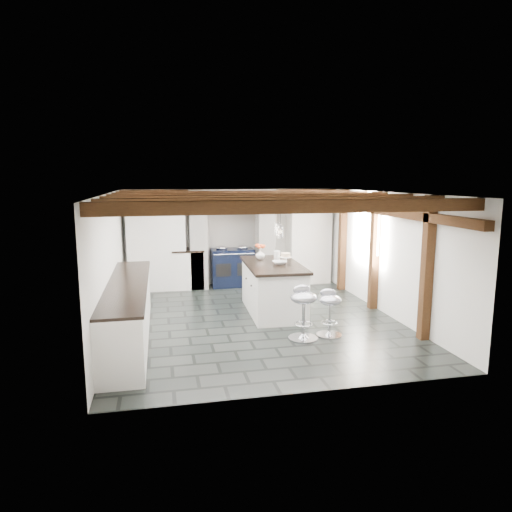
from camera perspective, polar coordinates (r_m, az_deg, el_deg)
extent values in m
plane|color=black|center=(8.46, -0.10, -7.83)|extent=(6.00, 6.00, 0.00)
plane|color=white|center=(11.11, -3.29, 2.44)|extent=(5.00, 0.00, 5.00)
plane|color=white|center=(8.07, -17.77, -0.76)|extent=(0.00, 6.00, 6.00)
plane|color=white|center=(9.03, 15.61, 0.43)|extent=(0.00, 6.00, 6.00)
plane|color=white|center=(8.07, -0.11, 7.93)|extent=(6.00, 6.00, 0.00)
cube|color=white|center=(10.75, -7.25, 1.06)|extent=(0.40, 0.60, 1.90)
cube|color=white|center=(11.00, 1.09, 1.33)|extent=(0.40, 0.60, 1.90)
cube|color=#4E2F16|center=(10.74, -3.09, 6.69)|extent=(2.10, 0.65, 0.18)
cube|color=white|center=(10.74, -3.09, 7.52)|extent=(2.00, 0.60, 0.31)
cube|color=black|center=(10.42, -2.81, 6.94)|extent=(1.00, 0.03, 0.22)
cube|color=silver|center=(10.41, -2.80, 6.93)|extent=(0.90, 0.01, 0.14)
cube|color=white|center=(10.71, -12.33, 1.15)|extent=(1.30, 0.58, 2.00)
cube|color=white|center=(11.29, 6.54, 1.74)|extent=(1.00, 0.58, 2.00)
cube|color=white|center=(7.62, -15.67, -6.75)|extent=(0.60, 3.80, 0.88)
cube|color=black|center=(7.50, -15.83, -3.38)|extent=(0.64, 3.80, 0.04)
cube|color=white|center=(10.82, -8.51, -1.65)|extent=(0.70, 0.60, 0.88)
cube|color=black|center=(10.74, -8.57, 0.75)|extent=(0.74, 0.64, 0.04)
cube|color=#4E2F16|center=(8.91, 15.38, 5.49)|extent=(0.15, 5.80, 0.14)
plane|color=white|center=(9.50, 13.95, 3.37)|extent=(0.00, 0.90, 0.90)
cube|color=#4E2F16|center=(5.56, 5.43, 6.16)|extent=(5.00, 0.16, 0.16)
cube|color=#4E2F16|center=(6.39, 3.11, 6.64)|extent=(5.00, 0.16, 0.16)
cube|color=#4E2F16|center=(7.23, 1.31, 7.01)|extent=(5.00, 0.16, 0.16)
cube|color=#4E2F16|center=(8.08, -0.11, 7.29)|extent=(5.00, 0.16, 0.16)
cube|color=#4E2F16|center=(8.93, -1.26, 7.51)|extent=(5.00, 0.16, 0.16)
cube|color=#4E2F16|center=(9.78, -2.21, 7.70)|extent=(5.00, 0.16, 0.16)
cube|color=#4E2F16|center=(10.63, -3.01, 7.85)|extent=(5.00, 0.16, 0.16)
cube|color=#4E2F16|center=(7.63, 20.60, -1.49)|extent=(0.15, 0.15, 2.30)
cube|color=#4E2F16|center=(9.17, 14.59, 0.61)|extent=(0.15, 0.15, 2.30)
cube|color=#4E2F16|center=(10.61, 10.76, 1.95)|extent=(0.15, 0.15, 2.30)
cylinder|color=black|center=(8.15, 3.08, 5.32)|extent=(0.01, 0.01, 0.56)
cylinder|color=white|center=(8.18, 3.06, 3.02)|extent=(0.09, 0.09, 0.22)
cylinder|color=black|center=(8.45, 2.88, 5.48)|extent=(0.01, 0.01, 0.56)
cylinder|color=white|center=(8.48, 2.86, 3.26)|extent=(0.09, 0.09, 0.22)
cylinder|color=black|center=(8.75, 2.69, 5.63)|extent=(0.01, 0.01, 0.56)
cylinder|color=white|center=(8.78, 2.67, 3.48)|extent=(0.09, 0.09, 0.22)
cube|color=black|center=(10.91, -3.00, -1.41)|extent=(1.00, 0.60, 0.90)
ellipsoid|color=silver|center=(10.79, -4.33, 1.04)|extent=(0.28, 0.28, 0.11)
ellipsoid|color=silver|center=(10.87, -1.72, 1.12)|extent=(0.28, 0.28, 0.11)
cylinder|color=silver|center=(10.53, -2.74, 0.23)|extent=(0.95, 0.03, 0.03)
cube|color=black|center=(10.58, -4.08, -1.77)|extent=(0.35, 0.02, 0.30)
cube|color=black|center=(10.66, -1.42, -1.67)|extent=(0.35, 0.02, 0.30)
cube|color=white|center=(8.76, 2.13, -4.17)|extent=(0.98, 1.87, 0.90)
cube|color=black|center=(8.66, 2.15, -1.12)|extent=(1.07, 1.96, 0.05)
imported|color=white|center=(9.10, 0.53, 0.21)|extent=(0.19, 0.19, 0.20)
ellipsoid|color=#CE481D|center=(9.08, 0.53, 1.20)|extent=(0.20, 0.20, 0.12)
cylinder|color=white|center=(9.01, 2.63, 0.07)|extent=(0.12, 0.12, 0.18)
imported|color=white|center=(8.57, 2.96, -0.84)|extent=(0.27, 0.27, 0.07)
cylinder|color=white|center=(8.75, 3.72, -0.50)|extent=(0.05, 0.05, 0.10)
cylinder|color=white|center=(8.74, 3.72, -0.12)|extent=(0.23, 0.23, 0.02)
cylinder|color=beige|center=(8.73, 3.73, 0.16)|extent=(0.17, 0.17, 0.07)
cylinder|color=silver|center=(7.67, 9.11, -9.73)|extent=(0.42, 0.42, 0.03)
cone|color=silver|center=(7.66, 9.12, -9.43)|extent=(0.19, 0.19, 0.08)
cylinder|color=silver|center=(7.58, 9.17, -7.60)|extent=(0.05, 0.05, 0.52)
torus|color=silver|center=(7.60, 9.15, -8.21)|extent=(0.27, 0.27, 0.02)
ellipsoid|color=#9395A0|center=(7.49, 9.23, -5.45)|extent=(0.46, 0.46, 0.17)
ellipsoid|color=#9395A0|center=(7.56, 9.17, -4.57)|extent=(0.28, 0.17, 0.15)
cylinder|color=silver|center=(7.46, 5.90, -10.20)|extent=(0.47, 0.47, 0.03)
cone|color=silver|center=(7.45, 5.90, -9.85)|extent=(0.21, 0.21, 0.09)
cylinder|color=silver|center=(7.36, 5.94, -7.72)|extent=(0.05, 0.05, 0.59)
torus|color=silver|center=(7.38, 5.93, -8.44)|extent=(0.30, 0.30, 0.02)
ellipsoid|color=#9395A0|center=(7.26, 5.99, -5.21)|extent=(0.47, 0.47, 0.19)
ellipsoid|color=#9395A0|center=(7.33, 5.66, -4.20)|extent=(0.31, 0.15, 0.17)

